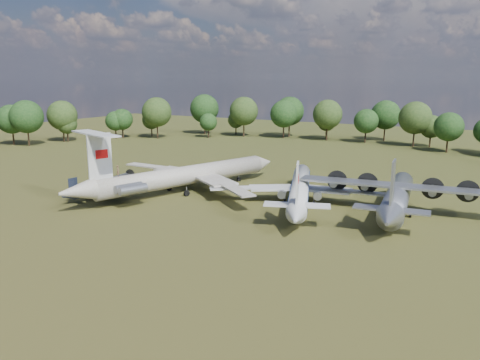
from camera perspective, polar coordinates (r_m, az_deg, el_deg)
The scene contains 7 objects.
ground at distance 86.24m, azimuth -5.56°, elevation -2.26°, with size 300.00×300.00×0.00m, color #2C4316.
il62_airliner at distance 90.89m, azimuth -6.61°, elevation 0.11°, with size 39.47×51.32×5.03m, color silver, non-canonical shape.
tu104_jet at distance 82.34m, azimuth 7.29°, elevation -1.49°, with size 31.77×42.36×4.24m, color silver, non-canonical shape.
an12_transport at distance 79.65m, azimuth 18.58°, elevation -2.35°, with size 32.00×35.77×4.71m, color #AAACB2, non-canonical shape.
small_prop_west at distance 89.68m, azimuth -16.84°, elevation -1.40°, with size 11.65×15.88×2.33m, color black, non-canonical shape.
small_prop_northwest at distance 98.34m, azimuth -15.21°, elevation -0.21°, with size 10.00×13.64×2.00m, color #A9ACB1, non-canonical shape.
person_on_il62 at distance 83.11m, azimuth -14.64°, elevation 1.08°, with size 0.71×0.47×1.95m, color brown.
Camera 1 is at (48.37, -67.97, 21.83)m, focal length 35.00 mm.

